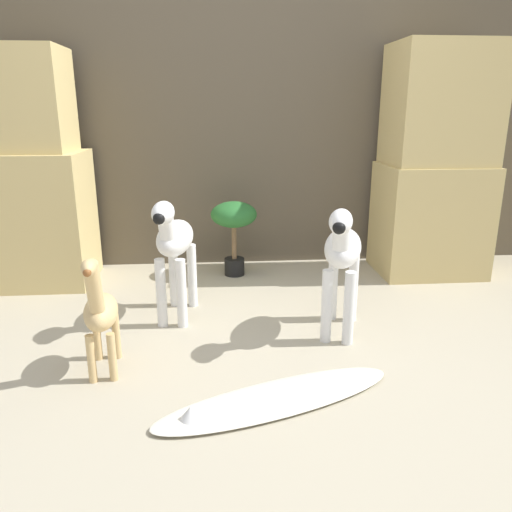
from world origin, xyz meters
The scene contains 9 objects.
ground_plane centered at (0.00, 0.00, 0.00)m, with size 14.00×14.00×0.00m, color #B2A88E.
wall_back centered at (0.00, 1.68, 1.10)m, with size 6.40×0.08×2.20m.
rock_pillar_left centered at (-1.33, 1.31, 0.67)m, with size 0.69×0.53×1.47m.
rock_pillar_right centered at (1.33, 1.31, 0.74)m, with size 0.69×0.53×1.52m.
zebra_right centered at (0.47, 0.36, 0.42)m, with size 0.31×0.54×0.69m.
zebra_left centered at (-0.38, 0.62, 0.42)m, with size 0.24×0.55×0.69m.
giraffe_figurine centered at (-0.65, 0.05, 0.29)m, with size 0.17×0.41×0.57m.
potted_palm_front centered at (-0.03, 1.34, 0.38)m, with size 0.31×0.31×0.51m.
surfboard centered at (0.06, -0.24, 0.02)m, with size 1.05×0.59×0.07m.
Camera 1 is at (-0.15, -1.96, 1.12)m, focal length 35.00 mm.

